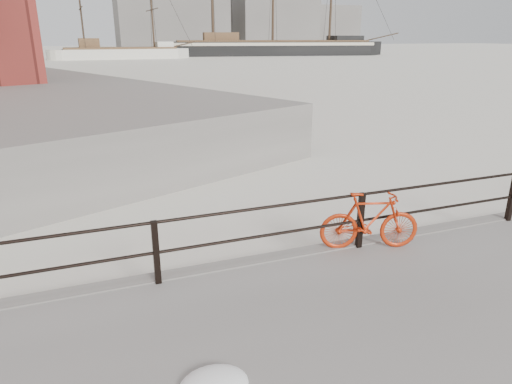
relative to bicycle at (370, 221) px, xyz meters
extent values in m
plane|color=white|center=(3.38, 0.25, -0.87)|extent=(400.00, 400.00, 0.00)
imported|color=#B92B0C|center=(0.00, 0.00, 0.00)|extent=(1.71, 0.75, 1.03)
ellipsoid|color=white|center=(-3.42, -2.27, -0.38)|extent=(0.76, 0.60, 0.27)
cube|color=gray|center=(23.38, 140.25, 8.13)|extent=(32.00, 18.00, 18.00)
cube|color=gray|center=(58.38, 145.25, 11.13)|extent=(26.00, 20.00, 24.00)
cube|color=gray|center=(81.38, 150.25, 6.13)|extent=(20.00, 16.00, 14.00)
camera|label=1|loc=(-4.38, -6.08, 3.01)|focal=32.00mm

